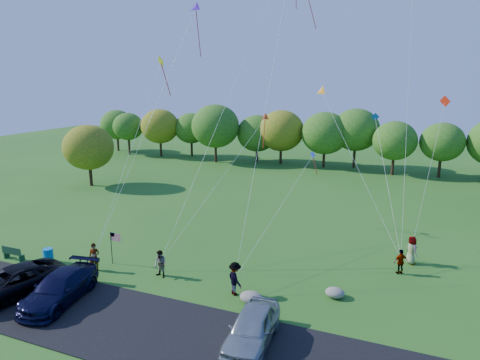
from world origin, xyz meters
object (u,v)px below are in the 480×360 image
(flyer_b, at_px, (160,264))
(flyer_c, at_px, (235,279))
(flyer_e, at_px, (411,250))
(minivan_navy, at_px, (59,288))
(minivan_silver, at_px, (252,328))
(minivan_dark, at_px, (12,282))
(park_bench, at_px, (13,253))
(flyer_a, at_px, (94,257))
(flyer_d, at_px, (401,262))
(trash_barrel, at_px, (48,256))

(flyer_b, xyz_separation_m, flyer_c, (5.09, -0.29, 0.11))
(flyer_b, distance_m, flyer_c, 5.10)
(flyer_e, bearing_deg, minivan_navy, 87.83)
(flyer_c, height_order, flyer_e, flyer_c)
(minivan_silver, relative_size, flyer_b, 2.74)
(minivan_dark, distance_m, minivan_navy, 2.94)
(flyer_c, xyz_separation_m, park_bench, (-15.72, -1.31, -0.47))
(flyer_a, height_order, flyer_c, flyer_c)
(flyer_d, xyz_separation_m, flyer_e, (0.58, 1.90, 0.14))
(minivan_silver, relative_size, park_bench, 2.81)
(flyer_a, distance_m, park_bench, 6.31)
(flyer_d, bearing_deg, minivan_navy, -4.32)
(minivan_silver, bearing_deg, park_bench, 167.35)
(flyer_a, xyz_separation_m, flyer_e, (18.60, 8.74, 0.04))
(minivan_silver, xyz_separation_m, trash_barrel, (-15.72, 3.33, -0.38))
(flyer_a, xyz_separation_m, park_bench, (-6.25, -0.80, -0.41))
(flyer_a, xyz_separation_m, trash_barrel, (-3.70, -0.19, -0.43))
(flyer_d, relative_size, trash_barrel, 1.68)
(flyer_a, bearing_deg, trash_barrel, 154.83)
(park_bench, xyz_separation_m, trash_barrel, (2.54, 0.61, -0.01))
(flyer_d, distance_m, park_bench, 25.44)
(trash_barrel, bearing_deg, flyer_a, 2.90)
(minivan_silver, xyz_separation_m, flyer_e, (6.58, 12.26, 0.09))
(minivan_silver, relative_size, trash_barrel, 4.89)
(minivan_silver, bearing_deg, flyer_d, 55.78)
(flyer_e, bearing_deg, flyer_a, 77.36)
(park_bench, bearing_deg, flyer_e, 20.53)
(flyer_a, bearing_deg, minivan_silver, -44.38)
(minivan_navy, height_order, flyer_b, flyer_b)
(flyer_b, relative_size, flyer_c, 0.89)
(minivan_silver, relative_size, flyer_a, 2.59)
(flyer_c, bearing_deg, trash_barrel, 42.82)
(flyer_e, bearing_deg, flyer_b, 81.39)
(flyer_b, bearing_deg, minivan_navy, -112.27)
(minivan_silver, distance_m, flyer_e, 13.91)
(minivan_navy, bearing_deg, flyer_d, 22.95)
(minivan_dark, height_order, flyer_d, minivan_dark)
(minivan_dark, xyz_separation_m, flyer_a, (1.92, 4.43, 0.05))
(flyer_c, distance_m, park_bench, 15.78)
(flyer_a, height_order, flyer_d, flyer_a)
(minivan_silver, distance_m, flyer_a, 12.52)
(flyer_b, distance_m, trash_barrel, 8.15)
(flyer_d, bearing_deg, minivan_dark, -7.06)
(minivan_navy, bearing_deg, flyer_e, 26.37)
(minivan_navy, height_order, park_bench, minivan_navy)
(minivan_dark, relative_size, minivan_navy, 1.07)
(park_bench, bearing_deg, minivan_silver, -8.95)
(flyer_b, bearing_deg, trash_barrel, -159.30)
(flyer_c, bearing_deg, minivan_dark, 63.22)
(flyer_d, relative_size, flyer_e, 0.85)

